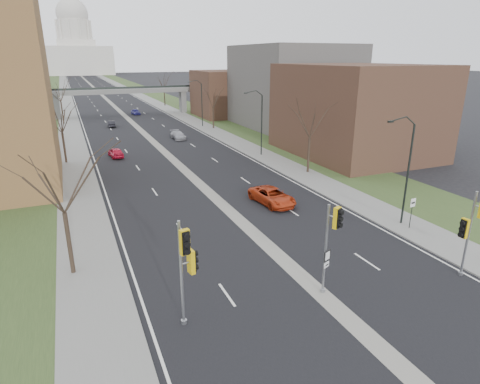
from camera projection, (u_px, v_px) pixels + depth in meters
ground at (320, 294)px, 23.05m from camera, size 700.00×700.00×0.00m
road_surface at (99, 92)px, 153.70m from camera, size 20.00×600.00×0.01m
median_strip at (99, 92)px, 153.70m from camera, size 1.20×600.00×0.02m
sidewalk_right at (131, 91)px, 158.14m from camera, size 4.00×600.00×0.12m
sidewalk_left at (65, 93)px, 149.22m from camera, size 4.00×600.00×0.12m
grass_verge_right at (146, 90)px, 160.38m from camera, size 8.00×600.00×0.10m
grass_verge_left at (47, 94)px, 146.99m from camera, size 8.00×600.00×0.10m
commercial_block_near at (355, 110)px, 54.44m from camera, size 16.00×20.00×12.00m
commercial_block_mid at (292, 87)px, 76.35m from camera, size 18.00×22.00×15.00m
commercial_block_far at (228, 94)px, 90.60m from camera, size 14.00×14.00×10.00m
pedestrian_bridge at (122, 94)px, 91.18m from camera, size 34.00×3.00×6.45m
capitol at (76, 48)px, 295.80m from camera, size 48.00×42.00×55.75m
streetlight_near at (404, 141)px, 30.13m from camera, size 2.61×0.20×8.70m
streetlight_mid at (256, 104)px, 52.78m from camera, size 2.61×0.20×8.70m
streetlight_far at (197, 90)px, 75.42m from camera, size 2.61×0.20×8.70m
tree_left_a at (58, 172)px, 23.05m from camera, size 7.20×7.20×9.40m
tree_left_b at (60, 114)px, 49.32m from camera, size 6.75×6.75×8.81m
tree_left_c at (59, 88)px, 78.67m from camera, size 7.65×7.65×9.99m
tree_right_a at (311, 116)px, 44.92m from camera, size 7.20×7.20×9.40m
tree_right_b at (213, 97)px, 73.92m from camera, size 6.30×6.30×8.22m
tree_right_c at (164, 79)px, 108.37m from camera, size 7.65×7.65×9.99m
signal_pole_left at (187, 259)px, 19.25m from camera, size 0.96×1.16×5.69m
signal_pole_median at (332, 234)px, 21.83m from camera, size 0.79×0.90×5.42m
signal_pole_right at (472, 223)px, 23.63m from camera, size 1.03×0.96×5.52m
speed_limit_sign at (412, 208)px, 31.07m from camera, size 0.53×0.09×2.47m
car_left_near at (116, 152)px, 54.15m from camera, size 1.91×3.97×1.31m
car_left_far at (112, 124)px, 77.40m from camera, size 1.62×3.82×1.23m
car_right_near at (272, 196)px, 36.95m from camera, size 3.07×5.56×1.47m
car_right_mid at (178, 135)px, 66.10m from camera, size 1.93×4.47×1.28m
car_right_far at (136, 112)px, 93.93m from camera, size 1.88×3.94×1.30m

